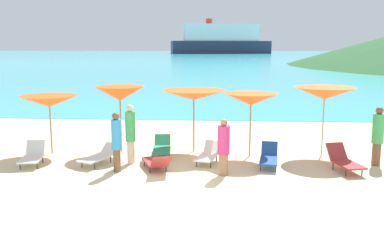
{
  "coord_description": "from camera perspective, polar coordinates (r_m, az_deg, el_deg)",
  "views": [
    {
      "loc": [
        1.07,
        -10.31,
        3.68
      ],
      "look_at": [
        0.09,
        3.99,
        1.2
      ],
      "focal_mm": 39.3,
      "sensor_mm": 36.0,
      "label": 1
    }
  ],
  "objects": [
    {
      "name": "lounge_chair_6",
      "position": [
        14.64,
        -4.1,
        -3.71
      ],
      "size": [
        0.73,
        1.55,
        0.59
      ],
      "rotation": [
        0.0,
        0.0,
        0.1
      ],
      "color": "#268C66",
      "rests_on": "ground_plane"
    },
    {
      "name": "umbrella_2",
      "position": [
        14.79,
        0.25,
        3.38
      ],
      "size": [
        2.45,
        2.45,
        2.21
      ],
      "color": "#9E7F59",
      "rests_on": "ground_plane"
    },
    {
      "name": "umbrella_3",
      "position": [
        14.25,
        7.99,
        2.79
      ],
      "size": [
        1.9,
        1.9,
        2.17
      ],
      "color": "#9E7F59",
      "rests_on": "ground_plane"
    },
    {
      "name": "lounge_chair_1",
      "position": [
        12.8,
        -4.86,
        -5.68
      ],
      "size": [
        1.12,
        1.67,
        0.61
      ],
      "rotation": [
        0.0,
        0.0,
        3.53
      ],
      "color": "#A53333",
      "rests_on": "ground_plane"
    },
    {
      "name": "beachgoer_2",
      "position": [
        12.67,
        -10.22,
        -2.69
      ],
      "size": [
        0.29,
        0.29,
        1.8
      ],
      "rotation": [
        0.0,
        0.0,
        0.33
      ],
      "color": "brown",
      "rests_on": "ground_plane"
    },
    {
      "name": "lounge_chair_4",
      "position": [
        13.57,
        2.2,
        -4.65
      ],
      "size": [
        0.84,
        1.54,
        0.61
      ],
      "rotation": [
        0.0,
        0.0,
        -0.23
      ],
      "color": "white",
      "rests_on": "ground_plane"
    },
    {
      "name": "lounge_chair_3",
      "position": [
        13.4,
        10.39,
        -4.97
      ],
      "size": [
        0.71,
        1.43,
        0.68
      ],
      "rotation": [
        0.0,
        0.0,
        -0.14
      ],
      "color": "#1E478C",
      "rests_on": "ground_plane"
    },
    {
      "name": "umbrella_4",
      "position": [
        14.91,
        17.56,
        3.46
      ],
      "size": [
        2.31,
        2.31,
        2.36
      ],
      "color": "#9E7F59",
      "rests_on": "ground_plane"
    },
    {
      "name": "umbrella_1",
      "position": [
        15.01,
        -9.76,
        3.54
      ],
      "size": [
        1.89,
        1.89,
        2.34
      ],
      "color": "#9E7F59",
      "rests_on": "ground_plane"
    },
    {
      "name": "umbrella_0",
      "position": [
        15.31,
        -18.81,
        2.41
      ],
      "size": [
        2.06,
        2.06,
        2.05
      ],
      "color": "#9E7F59",
      "rests_on": "ground_plane"
    },
    {
      "name": "cruise_ship",
      "position": [
        255.89,
        3.96,
        10.7
      ],
      "size": [
        60.36,
        24.75,
        20.4
      ],
      "rotation": [
        0.0,
        0.0,
        0.24
      ],
      "color": "#262D47",
      "rests_on": "ocean_water"
    },
    {
      "name": "lounge_chair_5",
      "position": [
        14.3,
        -20.84,
        -4.51
      ],
      "size": [
        0.82,
        1.36,
        0.69
      ],
      "rotation": [
        0.0,
        0.0,
        0.19
      ],
      "color": "white",
      "rests_on": "ground_plane"
    },
    {
      "name": "ocean_water",
      "position": [
        241.08,
        3.71,
        8.92
      ],
      "size": [
        650.0,
        440.0,
        0.02
      ],
      "primitive_type": "cube",
      "color": "#38B7CC",
      "rests_on": "ground_plane"
    },
    {
      "name": "lounge_chair_2",
      "position": [
        13.8,
        -12.41,
        -4.72
      ],
      "size": [
        1.09,
        1.67,
        0.54
      ],
      "rotation": [
        0.0,
        0.0,
        -0.37
      ],
      "color": "white",
      "rests_on": "ground_plane"
    },
    {
      "name": "lounge_chair_0",
      "position": [
        13.53,
        19.95,
        -5.12
      ],
      "size": [
        0.93,
        1.53,
        0.73
      ],
      "rotation": [
        0.0,
        0.0,
        0.25
      ],
      "color": "#A53333",
      "rests_on": "ground_plane"
    },
    {
      "name": "beachgoer_0",
      "position": [
        14.39,
        23.9,
        -1.81
      ],
      "size": [
        0.35,
        0.35,
        1.87
      ],
      "rotation": [
        0.0,
        0.0,
        4.95
      ],
      "color": "brown",
      "rests_on": "ground_plane"
    },
    {
      "name": "beachgoer_1",
      "position": [
        12.18,
        4.31,
        -3.54
      ],
      "size": [
        0.35,
        0.35,
        1.66
      ],
      "rotation": [
        0.0,
        0.0,
        1.51
      ],
      "color": "#A3704C",
      "rests_on": "ground_plane"
    },
    {
      "name": "ground_plane",
      "position": [
        20.7,
        0.88,
        -0.85
      ],
      "size": [
        50.0,
        100.0,
        0.3
      ],
      "primitive_type": "cube",
      "color": "beige"
    },
    {
      "name": "beachgoer_3",
      "position": [
        13.5,
        -8.36,
        -1.62
      ],
      "size": [
        0.32,
        0.32,
        1.91
      ],
      "rotation": [
        0.0,
        0.0,
        6.17
      ],
      "color": "beige",
      "rests_on": "ground_plane"
    }
  ]
}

